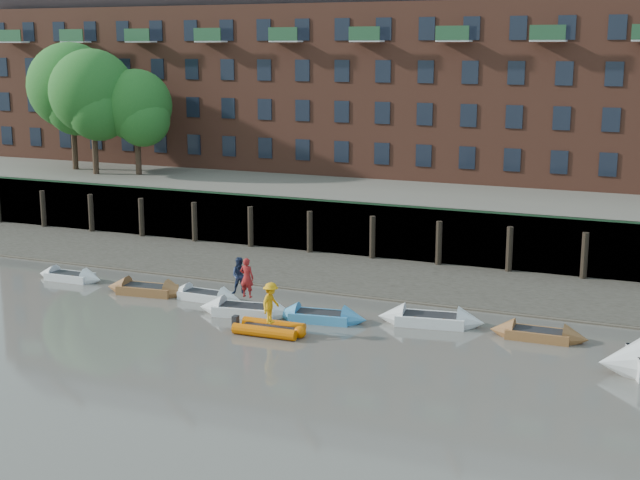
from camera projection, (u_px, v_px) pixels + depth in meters
The scene contains 18 objects.
ground at pixel (221, 395), 31.96m from camera, with size 220.00×220.00×0.00m, color #5B574F.
foreshore at pixel (384, 278), 48.16m from camera, with size 110.00×8.00×0.50m, color #3D382F.
mud_band at pixel (362, 294), 45.10m from camera, with size 110.00×1.60×0.10m, color #4C4336.
river_wall at pixel (408, 234), 51.76m from camera, with size 110.00×1.23×3.30m.
bank_terrace at pixel (465, 198), 64.01m from camera, with size 110.00×28.00×3.20m, color #5E594D.
apartment_terrace at pixel (474, 38), 62.52m from camera, with size 80.60×15.56×20.98m.
tree_cluster at pixel (92, 92), 64.41m from camera, with size 11.76×7.74×9.40m.
rowboat_0 at pixel (70, 277), 47.63m from camera, with size 3.97×1.22×1.15m.
rowboat_1 at pixel (147, 290), 44.97m from camera, with size 4.58×1.78×1.30m.
rowboat_2 at pixel (205, 296), 43.98m from camera, with size 3.99×1.25×1.15m.
rowboat_3 at pixel (246, 310), 41.44m from camera, with size 4.76×2.00×1.34m.
rowboat_4 at pixel (321, 317), 40.51m from camera, with size 4.41×1.82×1.24m.
rowboat_5 at pixel (431, 319), 39.99m from camera, with size 4.95×2.14×1.39m.
rowboat_6 at pixel (538, 334), 38.02m from camera, with size 4.18×1.29×1.21m.
rib_tender at pixel (272, 329), 38.70m from camera, with size 3.21×1.59×0.55m.
person_rower_a at pixel (247, 278), 41.00m from camera, with size 0.68×0.44×1.86m, color maroon.
person_rower_b at pixel (240, 276), 41.49m from camera, with size 0.86×0.67×1.77m, color #19233F.
person_rib_crew at pixel (271, 303), 38.41m from camera, with size 1.17×0.67×1.81m, color orange.
Camera 1 is at (15.01, -26.27, 12.24)m, focal length 50.00 mm.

